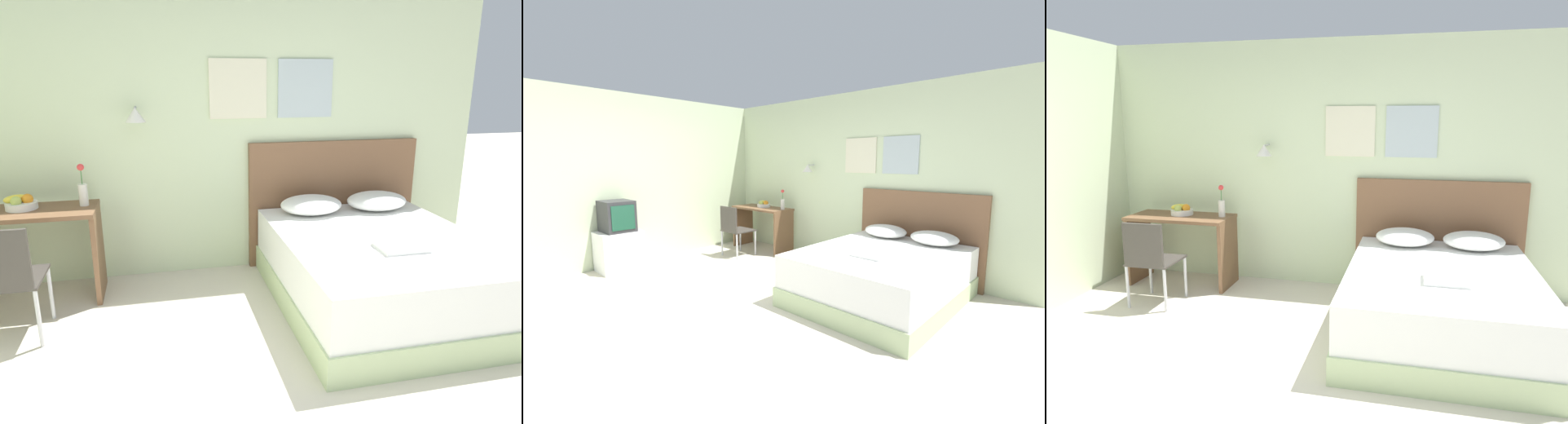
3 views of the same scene
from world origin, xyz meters
TOP-DOWN VIEW (x-y plane):
  - wall_back at (0.01, 2.65)m, footprint 5.50×0.31m
  - bed at (1.29, 1.58)m, footprint 1.58×1.97m
  - headboard at (1.29, 2.59)m, footprint 1.70×0.06m
  - pillow_left at (0.96, 2.30)m, footprint 0.57×0.43m
  - pillow_right at (1.62, 2.30)m, footprint 0.57×0.43m
  - folded_towel_near_foot at (1.31, 1.28)m, footprint 0.35×0.26m
  - desk at (-1.47, 2.27)m, footprint 1.14×0.51m
  - desk_chair at (-1.45, 1.60)m, footprint 0.45×0.45m
  - fruit_bowl at (-1.49, 2.33)m, footprint 0.26×0.24m
  - flower_vase at (-1.01, 2.33)m, footprint 0.07×0.07m

SIDE VIEW (x-z plane):
  - bed at x=1.29m, z-range 0.00..0.59m
  - desk_chair at x=-1.45m, z-range 0.08..0.94m
  - desk at x=-1.47m, z-range 0.15..0.93m
  - headboard at x=1.29m, z-range 0.00..1.21m
  - folded_towel_near_foot at x=1.31m, z-range 0.59..0.65m
  - pillow_left at x=0.96m, z-range 0.59..0.76m
  - pillow_right at x=1.62m, z-range 0.59..0.76m
  - fruit_bowl at x=-1.49m, z-range 0.77..0.89m
  - flower_vase at x=-1.01m, z-range 0.73..1.08m
  - wall_back at x=0.01m, z-range 0.01..2.66m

